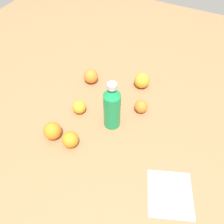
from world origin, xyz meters
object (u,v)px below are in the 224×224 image
object	(u,v)px
water_bottle	(112,107)
orange_3	(142,81)
orange_4	(52,131)
folded_napkin	(170,194)
orange_2	(70,140)
orange_1	(91,76)
orange_5	(79,107)
orange_0	(141,106)

from	to	relation	value
water_bottle	orange_3	distance (m)	0.29
orange_3	orange_4	bearing A→B (deg)	154.16
water_bottle	folded_napkin	distance (m)	0.40
water_bottle	orange_3	size ratio (longest dim) A/B	3.15
orange_2	orange_3	world-z (taller)	orange_3
orange_3	water_bottle	bearing A→B (deg)	174.54
water_bottle	orange_4	xyz separation A→B (m)	(-0.17, 0.19, -0.08)
folded_napkin	orange_1	bearing A→B (deg)	54.69
orange_2	orange_3	distance (m)	0.48
orange_3	orange_1	bearing A→B (deg)	109.01
orange_1	orange_3	xyz separation A→B (m)	(0.09, -0.25, 0.00)
orange_4	folded_napkin	world-z (taller)	orange_4
water_bottle	folded_napkin	xyz separation A→B (m)	(-0.19, -0.33, -0.11)
water_bottle	orange_4	size ratio (longest dim) A/B	3.20
orange_2	orange_5	bearing A→B (deg)	20.25
water_bottle	orange_2	distance (m)	0.22
orange_2	folded_napkin	world-z (taller)	orange_2
orange_1	orange_3	bearing A→B (deg)	-70.99
orange_4	folded_napkin	xyz separation A→B (m)	(-0.02, -0.52, -0.03)
water_bottle	orange_1	bearing A→B (deg)	-177.88
orange_1	folded_napkin	distance (m)	0.68
orange_2	folded_napkin	bearing A→B (deg)	-92.57
orange_2	orange_5	size ratio (longest dim) A/B	1.09
orange_4	folded_napkin	size ratio (longest dim) A/B	0.43
orange_0	folded_napkin	bearing A→B (deg)	-142.62
orange_2	orange_1	bearing A→B (deg)	17.41
orange_1	orange_5	xyz separation A→B (m)	(-0.20, -0.05, -0.01)
orange_1	folded_napkin	world-z (taller)	orange_1
orange_3	orange_4	world-z (taller)	orange_3
orange_5	orange_1	bearing A→B (deg)	14.96
orange_0	folded_napkin	size ratio (longest dim) A/B	0.35
orange_3	folded_napkin	xyz separation A→B (m)	(-0.48, -0.30, -0.04)
orange_2	folded_napkin	xyz separation A→B (m)	(-0.02, -0.44, -0.03)
orange_4	folded_napkin	bearing A→B (deg)	-92.29
orange_4	orange_5	size ratio (longest dim) A/B	1.22
orange_0	folded_napkin	distance (m)	0.40
orange_0	folded_napkin	xyz separation A→B (m)	(-0.32, -0.24, -0.03)
orange_0	orange_1	size ratio (longest dim) A/B	0.83
orange_0	orange_2	distance (m)	0.36
orange_1	orange_4	xyz separation A→B (m)	(-0.37, -0.03, 0.00)
orange_2	orange_4	xyz separation A→B (m)	(0.00, 0.09, 0.00)
folded_napkin	orange_4	bearing A→B (deg)	87.71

